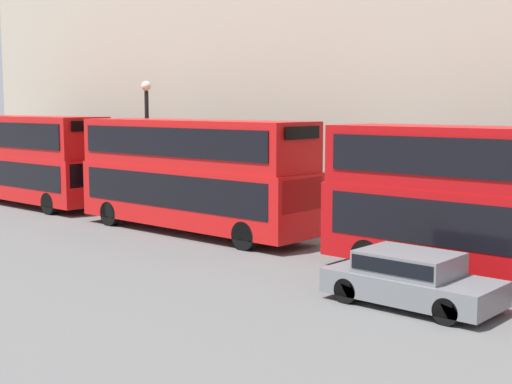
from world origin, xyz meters
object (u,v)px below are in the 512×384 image
bus_second_in_queue (193,171)px  pedestrian (91,188)px  car_hatchback (411,277)px  bus_third_in_queue (27,156)px

bus_second_in_queue → pedestrian: 10.85m
car_hatchback → bus_third_in_queue: bearing=81.7°
bus_third_in_queue → pedestrian: size_ratio=6.59×
bus_second_in_queue → bus_third_in_queue: bearing=90.0°
bus_second_in_queue → pedestrian: size_ratio=6.72×
car_hatchback → pedestrian: size_ratio=2.65×
bus_third_in_queue → car_hatchback: bearing=-98.3°
bus_second_in_queue → pedestrian: bearing=75.7°
car_hatchback → pedestrian: (6.04, 21.75, 0.02)m
bus_second_in_queue → car_hatchback: (-3.40, -11.36, -1.68)m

